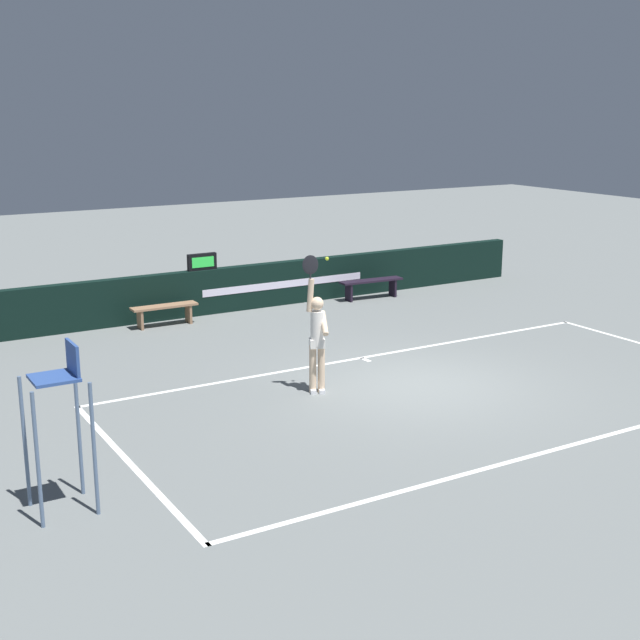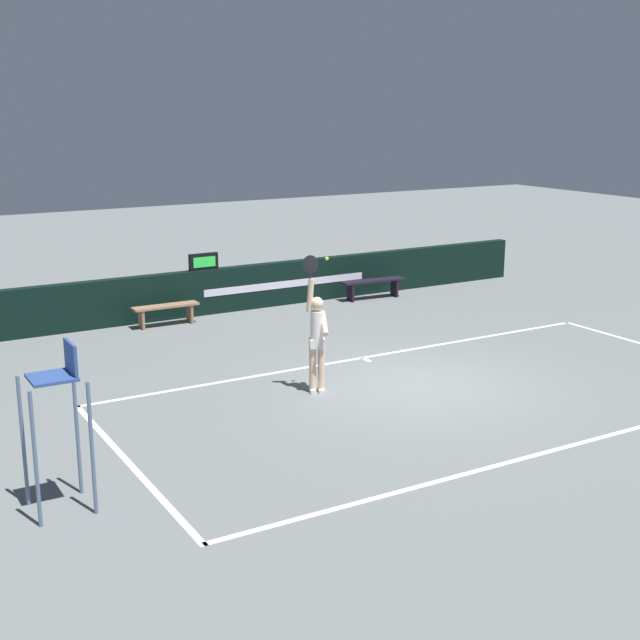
# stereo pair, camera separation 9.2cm
# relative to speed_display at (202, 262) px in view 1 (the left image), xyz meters

# --- Properties ---
(ground_plane) EXTENTS (60.00, 60.00, 0.00)m
(ground_plane) POSITION_rel_speed_display_xyz_m (1.28, -7.16, -1.31)
(ground_plane) COLOR slate
(court_lines) EXTENTS (11.71, 5.62, 0.00)m
(court_lines) POSITION_rel_speed_display_xyz_m (1.28, -7.86, -1.31)
(court_lines) COLOR white
(court_lines) RESTS_ON ground
(back_wall) EXTENTS (16.61, 0.27, 1.11)m
(back_wall) POSITION_rel_speed_display_xyz_m (1.28, 0.00, -0.76)
(back_wall) COLOR black
(back_wall) RESTS_ON ground
(speed_display) EXTENTS (0.73, 0.13, 0.40)m
(speed_display) POSITION_rel_speed_display_xyz_m (0.00, 0.00, 0.00)
(speed_display) COLOR black
(speed_display) RESTS_ON back_wall
(tennis_player) EXTENTS (0.47, 0.50, 2.50)m
(tennis_player) POSITION_rel_speed_display_xyz_m (-0.59, -6.52, -0.27)
(tennis_player) COLOR beige
(tennis_player) RESTS_ON ground
(tennis_ball) EXTENTS (0.07, 0.07, 0.07)m
(tennis_ball) POSITION_rel_speed_display_xyz_m (-0.43, -6.60, 1.12)
(tennis_ball) COLOR #C6E42C
(umpire_chair) EXTENTS (0.74, 0.74, 2.18)m
(umpire_chair) POSITION_rel_speed_display_xyz_m (-5.67, -8.88, 0.08)
(umpire_chair) COLOR slate
(umpire_chair) RESTS_ON ground
(courtside_bench_near) EXTENTS (1.79, 0.48, 0.52)m
(courtside_bench_near) POSITION_rel_speed_display_xyz_m (4.53, -0.63, -0.91)
(courtside_bench_near) COLOR black
(courtside_bench_near) RESTS_ON ground
(courtside_bench_far) EXTENTS (1.56, 0.38, 0.49)m
(courtside_bench_far) POSITION_rel_speed_display_xyz_m (-1.23, -0.59, -0.94)
(courtside_bench_far) COLOR #956E4F
(courtside_bench_far) RESTS_ON ground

